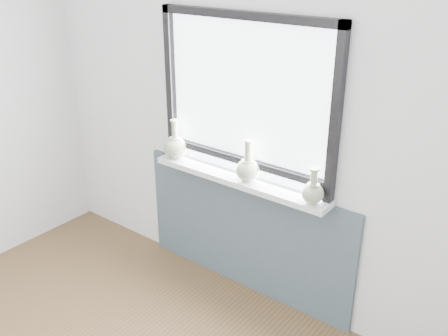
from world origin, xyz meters
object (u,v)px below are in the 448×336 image
Objects in this scene: windowsill at (239,180)px; vase_c at (313,192)px; vase_a at (175,146)px; vase_b at (248,168)px.

windowsill is 5.88× the size of vase_c.
vase_a is 1.11m from vase_c.
vase_c is (0.56, -0.03, 0.09)m from windowsill.
windowsill is 0.56m from vase_a.
windowsill is at bearing 176.97° from vase_c.
vase_b reaches higher than vase_c.
windowsill is 0.13m from vase_b.
windowsill is 0.57m from vase_c.
vase_a is (-0.55, -0.01, 0.11)m from windowsill.
windowsill is 4.62× the size of vase_a.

